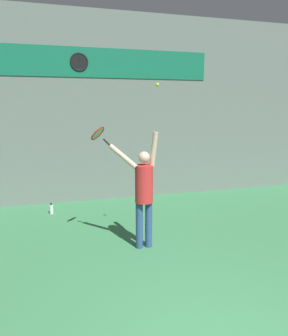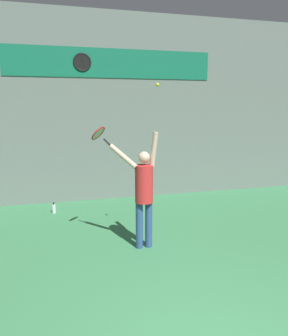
{
  "view_description": "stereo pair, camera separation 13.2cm",
  "coord_description": "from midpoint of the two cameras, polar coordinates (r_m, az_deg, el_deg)",
  "views": [
    {
      "loc": [
        -1.64,
        -2.39,
        2.57
      ],
      "look_at": [
        -0.04,
        3.06,
        1.49
      ],
      "focal_mm": 35.0,
      "sensor_mm": 36.0,
      "label": 1
    },
    {
      "loc": [
        -1.51,
        -2.42,
        2.57
      ],
      "look_at": [
        -0.04,
        3.06,
        1.49
      ],
      "focal_mm": 35.0,
      "sensor_mm": 36.0,
      "label": 2
    }
  ],
  "objects": [
    {
      "name": "sponsor_banner",
      "position": [
        9.04,
        -6.53,
        17.69
      ],
      "size": [
        5.47,
        0.02,
        0.75
      ],
      "color": "#146B4C"
    },
    {
      "name": "tennis_ball",
      "position": [
        5.72,
        1.67,
        14.29
      ],
      "size": [
        0.07,
        0.07,
        0.07
      ],
      "color": "#CCDB2D"
    },
    {
      "name": "tennis_player",
      "position": [
        5.87,
        -0.73,
        -3.8
      ],
      "size": [
        0.85,
        0.53,
        2.13
      ],
      "color": "#2D4C7F",
      "rests_on": "ground_plane"
    },
    {
      "name": "water_bottle",
      "position": [
        8.3,
        -16.26,
        -6.87
      ],
      "size": [
        0.09,
        0.09,
        0.26
      ],
      "color": "silver",
      "rests_on": "ground_plane"
    },
    {
      "name": "scoreboard_clock",
      "position": [
        8.92,
        -11.67,
        17.64
      ],
      "size": [
        0.46,
        0.04,
        0.46
      ],
      "color": "black"
    },
    {
      "name": "back_wall",
      "position": [
        9.04,
        -6.44,
        10.25
      ],
      "size": [
        18.0,
        0.1,
        5.0
      ],
      "color": "slate",
      "rests_on": "ground_plane"
    },
    {
      "name": "tennis_racket",
      "position": [
        6.0,
        -8.58,
        5.87
      ],
      "size": [
        0.4,
        0.39,
        0.35
      ],
      "color": "black"
    }
  ]
}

